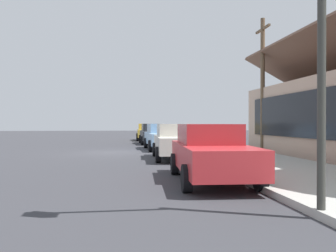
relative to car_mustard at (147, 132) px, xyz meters
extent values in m
plane|color=#38383D|center=(13.72, -2.84, -0.81)|extent=(120.00, 120.00, 0.00)
cube|color=#B2AFA8|center=(13.72, 2.76, -0.73)|extent=(60.00, 4.20, 0.16)
cube|color=gold|center=(0.11, 0.00, -0.13)|extent=(4.52, 2.02, 0.70)
cube|color=gold|center=(-0.34, 0.01, 0.50)|extent=(2.20, 1.70, 0.56)
cylinder|color=black|center=(1.52, 0.86, -0.48)|extent=(0.67, 0.25, 0.66)
cylinder|color=black|center=(1.45, -0.98, -0.48)|extent=(0.67, 0.25, 0.66)
cylinder|color=black|center=(-1.23, 0.97, -0.48)|extent=(0.67, 0.25, 0.66)
cylinder|color=black|center=(-1.31, -0.87, -0.48)|extent=(0.67, 0.25, 0.66)
cube|color=#2D3035|center=(5.73, -0.01, -0.13)|extent=(4.67, 1.82, 0.70)
cube|color=#27292D|center=(5.26, -0.01, 0.50)|extent=(2.25, 1.59, 0.56)
cylinder|color=black|center=(7.18, 0.87, -0.48)|extent=(0.66, 0.23, 0.66)
cylinder|color=black|center=(7.17, -0.92, -0.48)|extent=(0.66, 0.23, 0.66)
cylinder|color=black|center=(4.29, 0.89, -0.48)|extent=(0.66, 0.23, 0.66)
cylinder|color=black|center=(4.28, -0.90, -0.48)|extent=(0.66, 0.23, 0.66)
cube|color=#8CB7E0|center=(11.85, -0.03, -0.13)|extent=(4.91, 1.78, 0.70)
cube|color=#779CBE|center=(11.36, -0.04, 0.50)|extent=(2.37, 1.54, 0.56)
cylinder|color=black|center=(13.35, 0.85, -0.48)|extent=(0.66, 0.23, 0.66)
cylinder|color=black|center=(13.38, -0.86, -0.48)|extent=(0.66, 0.23, 0.66)
cylinder|color=black|center=(10.32, 0.80, -0.48)|extent=(0.66, 0.23, 0.66)
cylinder|color=black|center=(10.35, -0.91, -0.48)|extent=(0.66, 0.23, 0.66)
cube|color=silver|center=(17.70, -0.08, -0.13)|extent=(4.65, 1.98, 0.70)
cube|color=beige|center=(17.24, -0.06, 0.50)|extent=(2.27, 1.65, 0.56)
cylinder|color=black|center=(19.15, 0.72, -0.48)|extent=(0.67, 0.25, 0.66)
cylinder|color=black|center=(19.06, -1.03, -0.48)|extent=(0.67, 0.25, 0.66)
cylinder|color=black|center=(16.33, 0.86, -0.48)|extent=(0.67, 0.25, 0.66)
cylinder|color=black|center=(16.24, -0.89, -0.48)|extent=(0.67, 0.25, 0.66)
cube|color=red|center=(23.92, -0.09, -0.13)|extent=(4.83, 2.03, 0.70)
cube|color=#A9272B|center=(23.45, -0.06, 0.50)|extent=(2.36, 1.68, 0.56)
cylinder|color=black|center=(25.44, 0.70, -0.48)|extent=(0.67, 0.26, 0.66)
cylinder|color=black|center=(25.34, -1.05, -0.48)|extent=(0.67, 0.26, 0.66)
cylinder|color=black|center=(22.51, 0.88, -0.48)|extent=(0.67, 0.26, 0.66)
cylinder|color=black|center=(22.41, -0.88, -0.48)|extent=(0.67, 0.26, 0.66)
cube|color=black|center=(18.46, 5.31, 1.18)|extent=(9.73, 0.08, 2.03)
cylinder|color=#383833|center=(27.88, 0.76, 1.79)|extent=(0.14, 0.14, 5.20)
cylinder|color=brown|center=(14.53, 5.36, 2.94)|extent=(0.24, 0.24, 7.50)
cube|color=brown|center=(14.53, 5.36, 6.09)|extent=(1.80, 0.12, 0.12)
cylinder|color=red|center=(3.26, 1.36, -0.38)|extent=(0.22, 0.22, 0.55)
sphere|color=red|center=(3.26, 1.36, -0.03)|extent=(0.18, 0.18, 0.18)
camera|label=1|loc=(33.37, -2.60, 0.79)|focal=37.67mm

